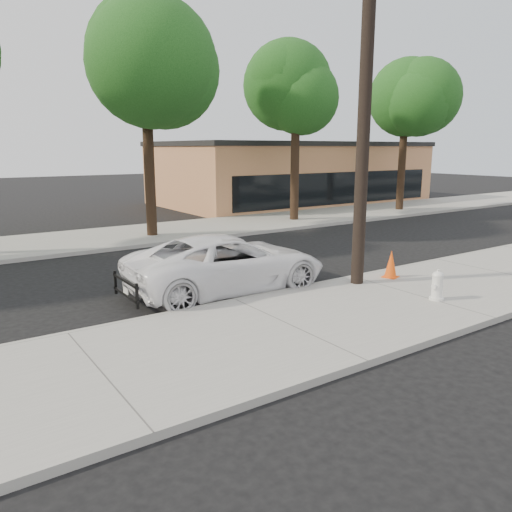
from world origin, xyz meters
name	(u,v)px	position (x,y,z in m)	size (l,w,h in m)	color
ground	(195,286)	(0.00, 0.00, 0.00)	(120.00, 120.00, 0.00)	black
near_sidewalk	(290,328)	(0.00, -4.30, 0.07)	(90.00, 4.40, 0.15)	gray
far_sidewalk	(101,239)	(0.00, 8.50, 0.07)	(90.00, 5.00, 0.15)	gray
curb_near	(235,302)	(0.00, -2.10, 0.07)	(90.00, 0.12, 0.16)	#9E9B93
building_main	(291,174)	(16.00, 16.00, 2.00)	(18.00, 10.00, 4.00)	#BE784F
utility_pole	(364,112)	(3.60, -2.70, 4.70)	(1.40, 0.34, 9.00)	black
tree_c	(152,68)	(2.22, 7.64, 6.91)	(4.96, 4.80, 9.55)	black
tree_d	(301,95)	(10.20, 7.95, 6.37)	(4.50, 4.35, 8.75)	black
tree_e	(411,97)	(18.21, 7.74, 6.70)	(4.80, 4.65, 9.25)	black
police_cruiser	(228,263)	(0.53, -0.89, 0.76)	(2.54, 5.50, 1.53)	white
fire_hydrant	(437,286)	(4.06, -4.93, 0.50)	(0.38, 0.35, 0.72)	white
traffic_cone	(391,264)	(4.84, -2.81, 0.53)	(0.51, 0.51, 0.79)	#FF530D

